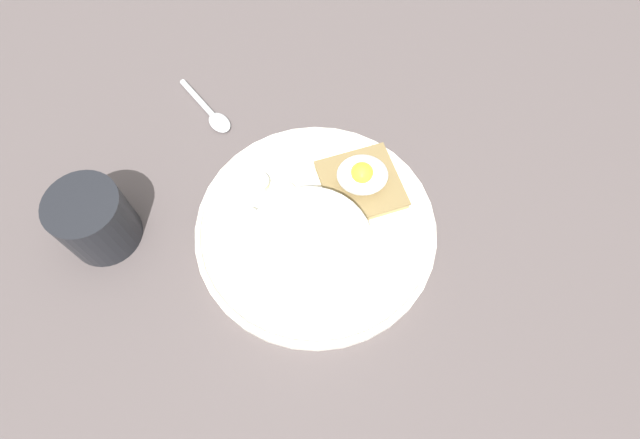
{
  "coord_description": "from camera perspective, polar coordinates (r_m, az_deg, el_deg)",
  "views": [
    {
      "loc": [
        -0.49,
        -24.53,
        55.64
      ],
      "look_at": [
        0.0,
        0.0,
        5.0
      ],
      "focal_mm": 28.0,
      "sensor_mm": 36.0,
      "label": 1
    }
  ],
  "objects": [
    {
      "name": "ground_plane",
      "position": [
        0.6,
        0.0,
        -1.67
      ],
      "size": [
        120.0,
        120.0,
        2.0
      ],
      "primitive_type": "cube",
      "color": "#514747",
      "rests_on": "ground"
    },
    {
      "name": "spoon",
      "position": [
        0.69,
        -12.02,
        11.9
      ],
      "size": [
        7.92,
        9.42,
        0.8
      ],
      "color": "silver",
      "rests_on": "ground_plane"
    },
    {
      "name": "plate",
      "position": [
        0.58,
        0.0,
        -0.94
      ],
      "size": [
        28.16,
        28.16,
        1.6
      ],
      "color": "white",
      "rests_on": "ground_plane"
    },
    {
      "name": "toast_slice",
      "position": [
        0.6,
        5.18,
        4.04
      ],
      "size": [
        11.34,
        11.34,
        1.2
      ],
      "color": "olive",
      "rests_on": "plate"
    },
    {
      "name": "poached_egg",
      "position": [
        0.58,
        5.35,
        5.12
      ],
      "size": [
        6.0,
        5.18,
        4.05
      ],
      "color": "white",
      "rests_on": "toast_slice"
    },
    {
      "name": "coffee_mug",
      "position": [
        0.61,
        -23.92,
        0.37
      ],
      "size": [
        8.2,
        8.2,
        7.86
      ],
      "color": "black",
      "rests_on": "ground_plane"
    },
    {
      "name": "banana_slice_front",
      "position": [
        0.6,
        -3.61,
        2.95
      ],
      "size": [
        4.03,
        4.06,
        1.45
      ],
      "color": "#FCEFBF",
      "rests_on": "plate"
    },
    {
      "name": "banana_slice_back",
      "position": [
        0.58,
        -7.66,
        -0.06
      ],
      "size": [
        3.85,
        3.79,
        1.56
      ],
      "color": "#FBECC2",
      "rests_on": "plate"
    },
    {
      "name": "oatmeal_bowl",
      "position": [
        0.54,
        -0.75,
        -3.77
      ],
      "size": [
        13.63,
        13.63,
        5.37
      ],
      "color": "white",
      "rests_on": "plate"
    },
    {
      "name": "banana_slice_left",
      "position": [
        0.6,
        -6.68,
        4.14
      ],
      "size": [
        3.89,
        3.87,
        1.45
      ],
      "color": "#EEF1BD",
      "rests_on": "plate"
    }
  ]
}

